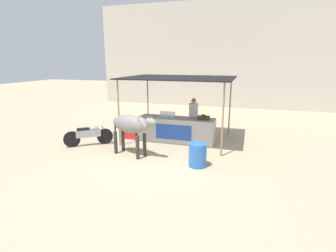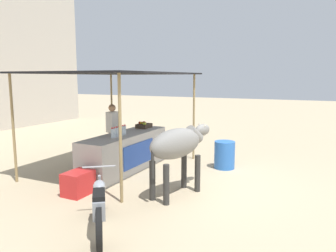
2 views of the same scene
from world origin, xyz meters
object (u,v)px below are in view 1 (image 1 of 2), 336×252
Objects in this scene: cooler_box at (131,132)px; motorcycle_parked at (89,134)px; water_barrel at (198,155)px; vendor_behind_counter at (193,118)px; fruit_crate at (203,117)px; stall_counter at (176,130)px; cow at (131,125)px.

motorcycle_parked is (-1.08, -1.37, 0.19)m from cooler_box.
cooler_box is at bearing 146.31° from water_barrel.
cooler_box is at bearing -160.75° from vendor_behind_counter.
stall_counter is at bearing -177.22° from fruit_crate.
motorcycle_parked is (-3.51, -2.22, -0.42)m from vendor_behind_counter.
cooler_box is 3.87m from water_barrel.
cow is (0.88, -1.84, 0.79)m from cooler_box.
cow is 2.11m from motorcycle_parked.
motorcycle_parked is at bearing -147.67° from vendor_behind_counter.
cooler_box is at bearing 115.62° from cow.
cow reaches higher than motorcycle_parked.
cooler_box is 0.83× the size of water_barrel.
vendor_behind_counter is 2.75× the size of cooler_box.
motorcycle_parked reaches higher than cooler_box.
stall_counter reaches higher than cooler_box.
water_barrel is at bearing -75.33° from vendor_behind_counter.
stall_counter is 2.01× the size of motorcycle_parked.
cooler_box is (-2.43, -0.85, -0.61)m from vendor_behind_counter.
fruit_crate is 2.41m from water_barrel.
vendor_behind_counter is 2.65m from cooler_box.
cow is 1.24× the size of motorcycle_parked.
cow reaches higher than cooler_box.
cow reaches higher than stall_counter.
water_barrel is at bearing -83.53° from fruit_crate.
vendor_behind_counter is 0.89× the size of cow.
motorcycle_parked is at bearing -159.36° from fruit_crate.
stall_counter is 1.62× the size of cow.
cow is at bearing -64.38° from cooler_box.
vendor_behind_counter reaches higher than cow.
vendor_behind_counter is 3.11m from cow.
vendor_behind_counter is at bearing 32.33° from motorcycle_parked.
stall_counter is 1.18m from fruit_crate.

